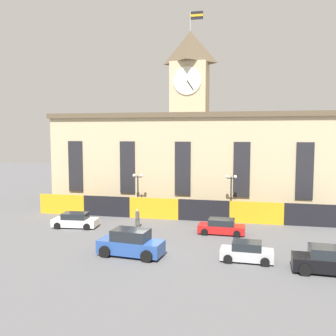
# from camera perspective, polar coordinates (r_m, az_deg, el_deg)

# --- Properties ---
(ground_plane) EXTENTS (160.00, 160.00, 0.00)m
(ground_plane) POSITION_cam_1_polar(r_m,az_deg,el_deg) (30.09, -2.97, -13.26)
(ground_plane) COLOR #565659
(civic_building) EXTENTS (34.40, 10.83, 24.84)m
(civic_building) POSITION_cam_1_polar(r_m,az_deg,el_deg) (48.69, 3.31, 1.83)
(civic_building) COLOR #C6B289
(civic_building) RESTS_ON ground
(banner_fence) EXTENTS (33.68, 0.12, 2.34)m
(banner_fence) POSITION_cam_1_polar(r_m,az_deg,el_deg) (41.63, 1.57, -6.33)
(banner_fence) COLOR gold
(banner_fence) RESTS_ON ground
(street_lamp_left) EXTENTS (1.26, 0.36, 4.89)m
(street_lamp_left) POSITION_cam_1_polar(r_m,az_deg,el_deg) (43.52, -4.61, -2.64)
(street_lamp_left) COLOR black
(street_lamp_left) RESTS_ON ground
(street_lamp_right) EXTENTS (1.26, 0.36, 5.01)m
(street_lamp_right) POSITION_cam_1_polar(r_m,az_deg,el_deg) (41.71, 9.59, -2.94)
(street_lamp_right) COLOR black
(street_lamp_right) RESTS_ON ground
(car_white_taxi) EXTENTS (4.64, 2.44, 1.50)m
(car_white_taxi) POSITION_cam_1_polar(r_m,az_deg,el_deg) (39.68, -13.95, -7.78)
(car_white_taxi) COLOR white
(car_white_taxi) RESTS_ON ground
(car_red_sedan) EXTENTS (4.44, 2.21, 1.45)m
(car_red_sedan) POSITION_cam_1_polar(r_m,az_deg,el_deg) (36.47, 8.16, -8.88)
(car_red_sedan) COLOR red
(car_red_sedan) RESTS_ON ground
(car_black_suv) EXTENTS (4.98, 2.53, 1.80)m
(car_black_suv) POSITION_cam_1_polar(r_m,az_deg,el_deg) (28.73, 23.38, -12.87)
(car_black_suv) COLOR black
(car_black_suv) RESTS_ON ground
(car_blue_van) EXTENTS (5.29, 2.83, 2.10)m
(car_blue_van) POSITION_cam_1_polar(r_m,az_deg,el_deg) (30.01, -5.69, -11.40)
(car_blue_van) COLOR #284C99
(car_blue_van) RESTS_ON ground
(car_silver_hatch) EXTENTS (3.95, 2.11, 1.50)m
(car_silver_hatch) POSITION_cam_1_polar(r_m,az_deg,el_deg) (29.36, 11.92, -12.43)
(car_silver_hatch) COLOR #B7B7BC
(car_silver_hatch) RESTS_ON ground
(pedestrian) EXTENTS (0.48, 0.48, 1.87)m
(pedestrian) POSITION_cam_1_polar(r_m,az_deg,el_deg) (38.62, -4.69, -7.50)
(pedestrian) COLOR #4C4C4C
(pedestrian) RESTS_ON ground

